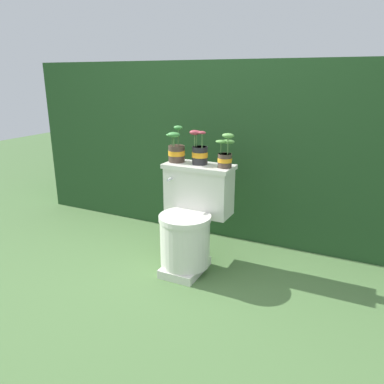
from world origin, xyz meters
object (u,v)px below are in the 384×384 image
object	(u,v)px
toilet	(191,219)
potted_plant_midleft	(199,152)
potted_plant_left	(176,150)
potted_plant_middle	(225,155)

from	to	relation	value
toilet	potted_plant_midleft	size ratio (longest dim) A/B	3.03
toilet	potted_plant_left	world-z (taller)	potted_plant_left
potted_plant_middle	potted_plant_midleft	bearing A→B (deg)	175.13
potted_plant_midleft	potted_plant_middle	world-z (taller)	potted_plant_midleft
toilet	potted_plant_left	bearing A→B (deg)	143.74
toilet	potted_plant_middle	world-z (taller)	potted_plant_middle
toilet	potted_plant_midleft	world-z (taller)	potted_plant_midleft
toilet	potted_plant_left	size ratio (longest dim) A/B	2.81
toilet	potted_plant_left	xyz separation A→B (m)	(-0.18, 0.14, 0.46)
toilet	potted_plant_left	distance (m)	0.51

